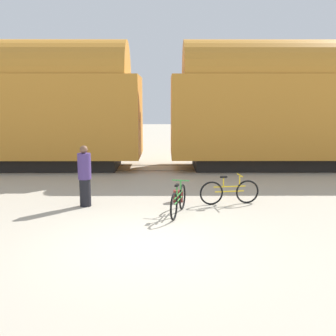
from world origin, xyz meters
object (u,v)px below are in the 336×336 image
at_px(freight_train, 156,103).
at_px(bicycle_green, 178,201).
at_px(backpack, 178,196).
at_px(person_in_purple, 85,176).
at_px(bicycle_yellow, 230,192).

height_order(freight_train, bicycle_green, freight_train).
distance_m(bicycle_green, backpack, 1.31).
bearing_deg(person_in_purple, bicycle_green, -64.25).
bearing_deg(person_in_purple, freight_train, 27.18).
xyz_separation_m(bicycle_green, person_in_purple, (-2.60, 0.84, 0.49)).
relative_size(bicycle_green, person_in_purple, 0.98).
bearing_deg(freight_train, bicycle_green, -83.91).
bearing_deg(bicycle_yellow, backpack, 169.44).
bearing_deg(backpack, bicycle_green, -91.41).
distance_m(bicycle_green, person_in_purple, 2.78).
distance_m(bicycle_yellow, person_in_purple, 4.14).
xyz_separation_m(freight_train, bicycle_green, (0.75, -7.08, -2.47)).
relative_size(freight_train, person_in_purple, 15.39).
bearing_deg(bicycle_yellow, freight_train, 110.47).
distance_m(freight_train, backpack, 6.41).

